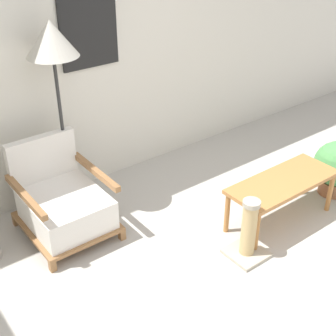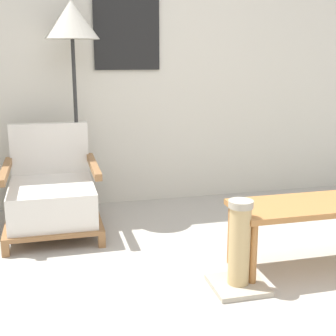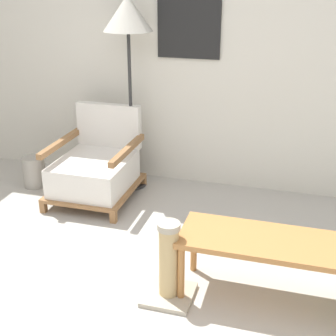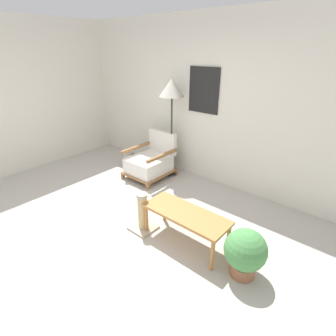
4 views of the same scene
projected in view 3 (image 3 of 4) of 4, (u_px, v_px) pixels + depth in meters
name	position (u px, v px, depth m)	size (l,w,h in m)	color
wall_back	(198.00, 39.00, 4.11)	(8.00, 0.09, 2.70)	silver
armchair	(96.00, 168.00, 4.17)	(0.69, 0.80, 0.79)	olive
floor_lamp	(128.00, 21.00, 3.93)	(0.42, 0.42, 1.72)	#2D2D2D
coffee_table	(267.00, 246.00, 2.80)	(1.05, 0.42, 0.43)	#B2753D
vase	(34.00, 172.00, 4.44)	(0.21, 0.21, 0.29)	#9E998E
scratching_post	(169.00, 268.00, 2.87)	(0.31, 0.31, 0.53)	#B2A893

